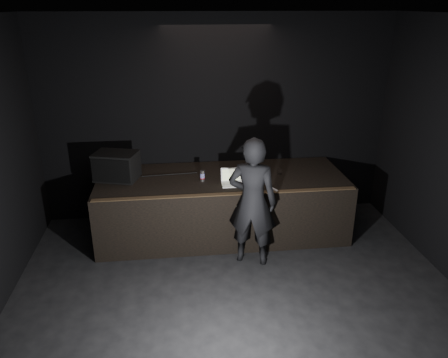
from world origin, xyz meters
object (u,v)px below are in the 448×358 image
object	(u,v)px
person	(252,202)
laptop	(232,180)
stage_riser	(222,205)
stage_monitor	(116,166)
beer_can	(202,176)

from	to	relation	value
person	laptop	bearing A→B (deg)	-52.60
stage_riser	stage_monitor	size ratio (longest dim) A/B	5.29
laptop	beer_can	distance (m)	0.48
stage_riser	laptop	distance (m)	0.65
stage_riser	laptop	bearing A→B (deg)	-67.78
stage_riser	laptop	xyz separation A→B (m)	(0.13, -0.31, 0.56)
stage_riser	beer_can	bearing A→B (deg)	-155.52
beer_can	stage_riser	bearing A→B (deg)	24.48
stage_monitor	person	world-z (taller)	person
laptop	person	distance (m)	0.68
stage_riser	laptop	world-z (taller)	laptop
laptop	person	world-z (taller)	person
stage_monitor	beer_can	world-z (taller)	stage_monitor
stage_monitor	stage_riser	bearing A→B (deg)	12.33
stage_monitor	beer_can	size ratio (longest dim) A/B	4.35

